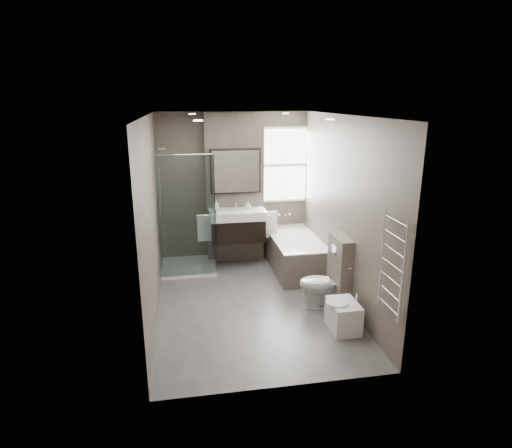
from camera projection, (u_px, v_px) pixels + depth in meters
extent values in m
cube|color=#575250|center=(251.00, 304.00, 6.13)|extent=(2.65, 3.85, 0.05)
cube|color=silver|center=(250.00, 113.00, 5.38)|extent=(2.65, 3.85, 0.05)
cube|color=brown|center=(233.00, 187.00, 7.58)|extent=(2.65, 0.05, 2.60)
cube|color=brown|center=(284.00, 268.00, 3.94)|extent=(2.65, 0.05, 2.60)
cube|color=brown|center=(150.00, 219.00, 5.54)|extent=(0.05, 3.85, 2.60)
cube|color=brown|center=(344.00, 210.00, 5.97)|extent=(0.05, 3.85, 2.60)
cube|color=#584F45|center=(234.00, 189.00, 7.43)|extent=(1.00, 0.25, 2.60)
cube|color=black|center=(238.00, 230.00, 7.28)|extent=(0.90, 0.45, 0.38)
cube|color=white|center=(237.00, 215.00, 7.21)|extent=(0.95, 0.47, 0.15)
cylinder|color=silver|center=(236.00, 204.00, 7.33)|extent=(0.03, 0.03, 0.12)
cylinder|color=silver|center=(236.00, 202.00, 7.26)|extent=(0.02, 0.12, 0.02)
cube|color=black|center=(235.00, 171.00, 7.19)|extent=(0.86, 0.06, 0.76)
cube|color=white|center=(236.00, 172.00, 7.16)|extent=(0.80, 0.02, 0.70)
cube|color=silver|center=(204.00, 228.00, 7.15)|extent=(0.24, 0.06, 0.44)
cube|color=silver|center=(270.00, 225.00, 7.34)|extent=(0.24, 0.06, 0.44)
cube|color=white|center=(189.00, 267.00, 7.34)|extent=(0.90, 0.90, 0.06)
cube|color=white|center=(187.00, 217.00, 6.64)|extent=(0.88, 0.01, 1.94)
cube|color=white|center=(213.00, 209.00, 7.14)|extent=(0.01, 0.88, 1.94)
cylinder|color=silver|center=(161.00, 198.00, 6.93)|extent=(0.02, 0.02, 1.00)
cube|color=#584F45|center=(294.00, 254.00, 7.24)|extent=(0.75, 1.60, 0.55)
cube|color=white|center=(295.00, 238.00, 7.16)|extent=(0.75, 1.60, 0.03)
cube|color=white|center=(295.00, 242.00, 7.18)|extent=(0.61, 1.42, 0.12)
cube|color=white|center=(284.00, 165.00, 7.58)|extent=(0.98, 0.04, 1.33)
cube|color=white|center=(284.00, 165.00, 7.55)|extent=(0.90, 0.01, 1.25)
cube|color=white|center=(284.00, 165.00, 7.55)|extent=(0.90, 0.01, 0.05)
imported|color=white|center=(324.00, 284.00, 5.91)|extent=(0.72, 0.48, 0.68)
cube|color=#584F45|center=(340.00, 271.00, 5.94)|extent=(0.18, 0.55, 1.00)
cube|color=silver|center=(334.00, 250.00, 5.84)|extent=(0.01, 0.16, 0.11)
cube|color=white|center=(343.00, 316.00, 5.35)|extent=(0.34, 0.47, 0.37)
cylinder|color=white|center=(337.00, 303.00, 5.28)|extent=(0.28, 0.28, 0.05)
cylinder|color=silver|center=(357.00, 297.00, 5.30)|extent=(0.02, 0.02, 0.10)
cylinder|color=silver|center=(403.00, 273.00, 4.28)|extent=(0.03, 0.03, 1.10)
cylinder|color=silver|center=(382.00, 257.00, 4.72)|extent=(0.03, 0.03, 1.10)
cube|color=silver|center=(392.00, 265.00, 4.50)|extent=(0.02, 0.46, 1.00)
imported|color=white|center=(216.00, 206.00, 7.12)|extent=(0.08, 0.08, 0.18)
imported|color=white|center=(248.00, 205.00, 7.26)|extent=(0.11, 0.11, 0.14)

